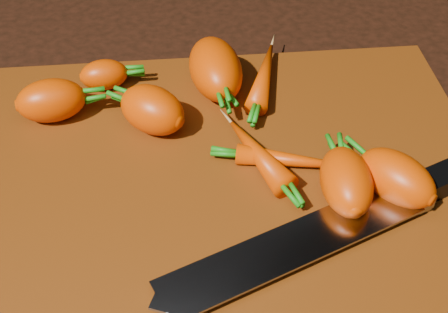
{
  "coord_description": "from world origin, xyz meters",
  "views": [
    {
      "loc": [
        -0.04,
        -0.41,
        0.42
      ],
      "look_at": [
        0.0,
        0.01,
        0.03
      ],
      "focal_mm": 50.0,
      "sensor_mm": 36.0,
      "label": 1
    }
  ],
  "objects": [
    {
      "name": "knife",
      "position": [
        0.07,
        -0.08,
        0.02
      ],
      "size": [
        0.37,
        0.18,
        0.02
      ],
      "rotation": [
        0.0,
        0.0,
        0.39
      ],
      "color": "gray",
      "rests_on": "cutting_board"
    },
    {
      "name": "carrot_5",
      "position": [
        0.15,
        -0.04,
        0.03
      ],
      "size": [
        0.08,
        0.09,
        0.04
      ],
      "primitive_type": "ellipsoid",
      "rotation": [
        0.0,
        0.0,
        2.22
      ],
      "color": "#E54100",
      "rests_on": "cutting_board"
    },
    {
      "name": "carrot_3",
      "position": [
        0.1,
        -0.04,
        0.03
      ],
      "size": [
        0.05,
        0.08,
        0.05
      ],
      "primitive_type": "ellipsoid",
      "rotation": [
        0.0,
        0.0,
        1.54
      ],
      "color": "#E54100",
      "rests_on": "cutting_board"
    },
    {
      "name": "cutting_board",
      "position": [
        0.0,
        0.0,
        0.01
      ],
      "size": [
        0.5,
        0.4,
        0.01
      ],
      "primitive_type": "cube",
      "color": "#622B08",
      "rests_on": "ground"
    },
    {
      "name": "carrot_7",
      "position": [
        0.07,
        0.01,
        0.02
      ],
      "size": [
        0.11,
        0.05,
        0.02
      ],
      "primitive_type": "ellipsoid",
      "rotation": [
        0.0,
        0.0,
        -0.26
      ],
      "color": "#E54100",
      "rests_on": "cutting_board"
    },
    {
      "name": "carrot_1",
      "position": [
        -0.06,
        0.08,
        0.04
      ],
      "size": [
        0.09,
        0.08,
        0.05
      ],
      "primitive_type": "ellipsoid",
      "rotation": [
        0.0,
        0.0,
        2.45
      ],
      "color": "#E54100",
      "rests_on": "cutting_board"
    },
    {
      "name": "ground",
      "position": [
        0.0,
        0.0,
        -0.01
      ],
      "size": [
        2.0,
        2.0,
        0.01
      ],
      "primitive_type": "cube",
      "color": "black"
    },
    {
      "name": "carrot_2",
      "position": [
        0.0,
        0.14,
        0.04
      ],
      "size": [
        0.07,
        0.1,
        0.05
      ],
      "primitive_type": "ellipsoid",
      "rotation": [
        0.0,
        0.0,
        -1.44
      ],
      "color": "#E54100",
      "rests_on": "cutting_board"
    },
    {
      "name": "carrot_0",
      "position": [
        -0.17,
        0.1,
        0.03
      ],
      "size": [
        0.08,
        0.05,
        0.04
      ],
      "primitive_type": "ellipsoid",
      "rotation": [
        0.0,
        0.0,
        0.15
      ],
      "color": "#E54100",
      "rests_on": "cutting_board"
    },
    {
      "name": "carrot_8",
      "position": [
        0.03,
        0.02,
        0.03
      ],
      "size": [
        0.06,
        0.1,
        0.03
      ],
      "primitive_type": "ellipsoid",
      "rotation": [
        0.0,
        0.0,
        1.97
      ],
      "color": "#E54100",
      "rests_on": "cutting_board"
    },
    {
      "name": "carrot_4",
      "position": [
        -0.12,
        0.15,
        0.03
      ],
      "size": [
        0.05,
        0.04,
        0.03
      ],
      "primitive_type": "ellipsoid",
      "rotation": [
        0.0,
        0.0,
        0.12
      ],
      "color": "#E54100",
      "rests_on": "cutting_board"
    },
    {
      "name": "carrot_6",
      "position": [
        0.06,
        0.14,
        0.02
      ],
      "size": [
        0.06,
        0.12,
        0.02
      ],
      "primitive_type": "ellipsoid",
      "rotation": [
        0.0,
        0.0,
        1.28
      ],
      "color": "#E54100",
      "rests_on": "cutting_board"
    }
  ]
}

